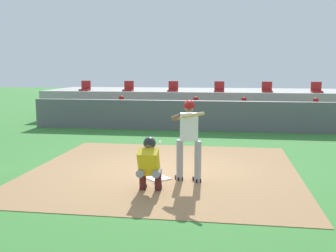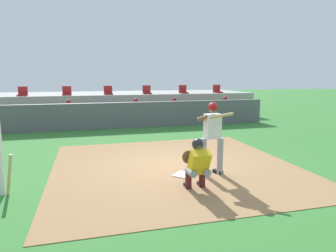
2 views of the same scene
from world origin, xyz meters
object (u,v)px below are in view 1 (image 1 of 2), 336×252
object	(u,v)px
stadium_seat_0	(85,88)
stadium_seat_1	(128,88)
dugout_player_0	(121,110)
catcher_crouched	(149,162)
dugout_player_3	(316,113)
stadium_seat_2	(173,88)
stadium_seat_3	(219,89)
stadium_seat_5	(317,90)
home_plate	(158,178)
dugout_player_2	(244,112)
dugout_player_1	(195,112)
batter_at_plate	(188,135)
stadium_seat_4	(267,89)

from	to	relation	value
stadium_seat_0	stadium_seat_1	distance (m)	2.17
dugout_player_0	stadium_seat_0	bearing A→B (deg)	138.87
catcher_crouched	dugout_player_3	distance (m)	10.37
dugout_player_0	stadium_seat_1	size ratio (longest dim) A/B	2.71
catcher_crouched	dugout_player_3	size ratio (longest dim) A/B	1.43
stadium_seat_1	stadium_seat_2	bearing A→B (deg)	0.00
stadium_seat_2	stadium_seat_3	bearing A→B (deg)	0.00
dugout_player_0	stadium_seat_1	world-z (taller)	stadium_seat_1
dugout_player_3	stadium_seat_5	world-z (taller)	stadium_seat_5
home_plate	dugout_player_3	world-z (taller)	dugout_player_3
dugout_player_0	dugout_player_2	distance (m)	5.25
catcher_crouched	home_plate	bearing A→B (deg)	89.27
home_plate	dugout_player_1	distance (m)	8.17
batter_at_plate	home_plate	bearing A→B (deg)	173.98
dugout_player_2	stadium_seat_5	xyz separation A→B (m)	(3.26, 2.03, 0.86)
stadium_seat_5	batter_at_plate	bearing A→B (deg)	-114.75
stadium_seat_2	stadium_seat_1	bearing A→B (deg)	180.00
batter_at_plate	stadium_seat_2	size ratio (longest dim) A/B	3.76
stadium_seat_3	stadium_seat_5	xyz separation A→B (m)	(4.33, 0.00, 0.00)
stadium_seat_0	stadium_seat_1	size ratio (longest dim) A/B	1.00
dugout_player_2	stadium_seat_4	size ratio (longest dim) A/B	2.71
home_plate	stadium_seat_3	bearing A→B (deg)	83.92
batter_at_plate	dugout_player_0	distance (m)	9.05
dugout_player_2	dugout_player_3	size ratio (longest dim) A/B	1.00
batter_at_plate	stadium_seat_1	size ratio (longest dim) A/B	3.76
dugout_player_1	stadium_seat_5	bearing A→B (deg)	21.13
dugout_player_2	stadium_seat_0	bearing A→B (deg)	164.97
dugout_player_0	dugout_player_2	xyz separation A→B (m)	(5.25, 0.00, 0.00)
dugout_player_1	stadium_seat_2	world-z (taller)	stadium_seat_2
catcher_crouched	dugout_player_1	xyz separation A→B (m)	(0.16, 9.07, 0.07)
home_plate	dugout_player_1	bearing A→B (deg)	88.92
stadium_seat_0	stadium_seat_5	size ratio (longest dim) A/B	1.00
dugout_player_0	dugout_player_3	xyz separation A→B (m)	(8.11, 0.00, 0.00)
dugout_player_1	home_plate	bearing A→B (deg)	-91.08
stadium_seat_3	catcher_crouched	bearing A→B (deg)	-95.63
stadium_seat_4	batter_at_plate	bearing A→B (deg)	-104.02
dugout_player_0	stadium_seat_1	xyz separation A→B (m)	(-0.16, 2.03, 0.86)
dugout_player_3	stadium_seat_0	world-z (taller)	stadium_seat_0
home_plate	stadium_seat_2	xyz separation A→B (m)	(-1.08, 10.18, 1.51)
stadium_seat_1	stadium_seat_2	size ratio (longest dim) A/B	1.00
stadium_seat_0	catcher_crouched	bearing A→B (deg)	-64.04
dugout_player_0	dugout_player_3	distance (m)	8.11
catcher_crouched	dugout_player_2	distance (m)	9.33
home_plate	stadium_seat_0	xyz separation A→B (m)	(-5.42, 10.18, 1.51)
dugout_player_0	stadium_seat_0	distance (m)	3.21
dugout_player_0	catcher_crouched	bearing A→B (deg)	-71.27
dugout_player_3	stadium_seat_0	xyz separation A→B (m)	(-10.44, 2.03, 0.86)
stadium_seat_4	stadium_seat_5	xyz separation A→B (m)	(2.17, 0.00, 0.00)
batter_at_plate	catcher_crouched	bearing A→B (deg)	-129.50
stadium_seat_0	stadium_seat_3	world-z (taller)	same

